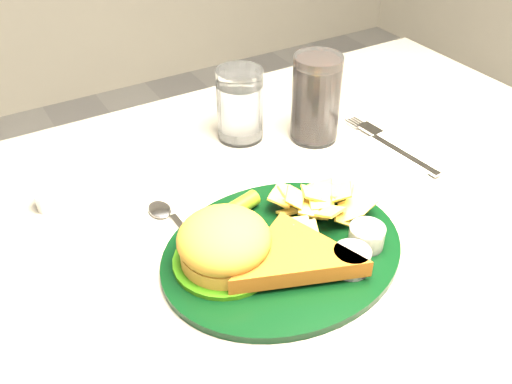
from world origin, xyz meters
TOP-DOWN VIEW (x-y plane):
  - table at (0.00, 0.00)m, footprint 1.20×0.80m
  - dinner_plate at (-0.04, -0.07)m, footprint 0.34×0.29m
  - water_glass at (0.05, 0.21)m, footprint 0.10×0.10m
  - cola_glass at (0.16, 0.14)m, footprint 0.09×0.09m
  - fork_napkin at (0.24, 0.03)m, footprint 0.15×0.19m
  - spoon at (-0.13, 0.02)m, footprint 0.04×0.15m
  - ramekin at (-0.27, 0.18)m, footprint 0.05×0.05m
  - wrapped_straw at (-0.13, 0.15)m, footprint 0.21×0.18m

SIDE VIEW (x-z plane):
  - table at x=0.00m, z-range 0.00..0.75m
  - wrapped_straw at x=-0.13m, z-range 0.75..0.76m
  - spoon at x=-0.13m, z-range 0.75..0.76m
  - fork_napkin at x=0.24m, z-range 0.75..0.76m
  - ramekin at x=-0.27m, z-range 0.75..0.77m
  - dinner_plate at x=-0.04m, z-range 0.75..0.82m
  - water_glass at x=0.05m, z-range 0.75..0.87m
  - cola_glass at x=0.16m, z-range 0.75..0.89m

